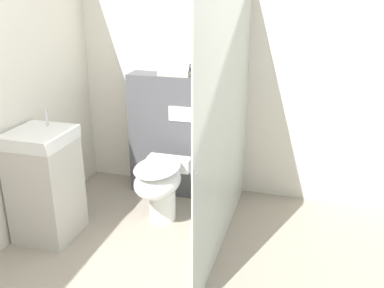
{
  "coord_description": "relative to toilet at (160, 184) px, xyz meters",
  "views": [
    {
      "loc": [
        0.94,
        -1.86,
        2.0
      ],
      "look_at": [
        0.04,
        1.24,
        0.78
      ],
      "focal_mm": 40.0,
      "sensor_mm": 36.0,
      "label": 1
    }
  ],
  "objects": [
    {
      "name": "shower_glass",
      "position": [
        0.6,
        -0.14,
        0.68
      ],
      "size": [
        0.04,
        1.86,
        2.09
      ],
      "color": "silver",
      "rests_on": "ground_plane"
    },
    {
      "name": "hair_drier",
      "position": [
        0.19,
        0.57,
        0.91
      ],
      "size": [
        0.19,
        0.07,
        0.12
      ],
      "color": "#2D2D33",
      "rests_on": "partition_panel"
    },
    {
      "name": "partition_panel",
      "position": [
        0.04,
        0.6,
        0.23
      ],
      "size": [
        1.07,
        0.25,
        1.2
      ],
      "color": "#4C4C51",
      "rests_on": "ground_plane"
    },
    {
      "name": "spare_toilet_roll",
      "position": [
        0.31,
        0.14,
        -0.32
      ],
      "size": [
        0.11,
        0.11,
        0.1
      ],
      "color": "white",
      "rests_on": "ground_plane"
    },
    {
      "name": "wall_back",
      "position": [
        0.26,
        0.82,
        0.88
      ],
      "size": [
        8.0,
        0.06,
        2.5
      ],
      "color": "silver",
      "rests_on": "ground_plane"
    },
    {
      "name": "toilet",
      "position": [
        0.0,
        0.0,
        0.0
      ],
      "size": [
        0.4,
        0.65,
        0.56
      ],
      "color": "white",
      "rests_on": "ground_plane"
    },
    {
      "name": "sink_vanity",
      "position": [
        -0.82,
        -0.46,
        0.1
      ],
      "size": [
        0.46,
        0.48,
        1.06
      ],
      "color": "beige",
      "rests_on": "ground_plane"
    },
    {
      "name": "folded_towel",
      "position": [
        -0.04,
        0.58,
        0.86
      ],
      "size": [
        0.29,
        0.14,
        0.06
      ],
      "color": "beige",
      "rests_on": "partition_panel"
    }
  ]
}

